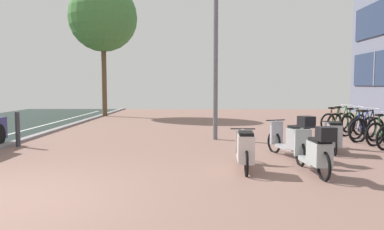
% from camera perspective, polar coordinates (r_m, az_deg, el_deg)
% --- Properties ---
extents(ground, '(21.00, 40.00, 0.13)m').
position_cam_1_polar(ground, '(5.50, -13.98, -13.27)').
color(ground, black).
extents(bicycle_rack_05, '(1.20, 0.58, 0.94)m').
position_cam_1_polar(bicycle_rack_05, '(11.41, 27.52, -2.52)').
color(bicycle_rack_05, black).
rests_on(bicycle_rack_05, ground).
extents(bicycle_rack_06, '(1.33, 0.65, 1.02)m').
position_cam_1_polar(bicycle_rack_06, '(11.94, 25.52, -2.03)').
color(bicycle_rack_06, black).
rests_on(bicycle_rack_06, ground).
extents(bicycle_rack_07, '(1.21, 0.74, 0.97)m').
position_cam_1_polar(bicycle_rack_07, '(12.60, 24.97, -1.74)').
color(bicycle_rack_07, black).
rests_on(bicycle_rack_07, ground).
extents(bicycle_rack_08, '(1.24, 0.75, 0.99)m').
position_cam_1_polar(bicycle_rack_08, '(13.19, 23.76, -1.41)').
color(bicycle_rack_08, black).
rests_on(bicycle_rack_08, ground).
extents(bicycle_rack_09, '(1.29, 0.74, 1.01)m').
position_cam_1_polar(bicycle_rack_09, '(13.75, 22.22, -1.10)').
color(bicycle_rack_09, black).
rests_on(bicycle_rack_09, ground).
extents(bicycle_rack_10, '(1.22, 0.56, 0.93)m').
position_cam_1_polar(bicycle_rack_10, '(14.37, 21.29, -0.94)').
color(bicycle_rack_10, black).
rests_on(bicycle_rack_10, ground).
extents(scooter_near, '(0.85, 1.64, 1.02)m').
position_cam_1_polar(scooter_near, '(8.59, 15.50, -3.50)').
color(scooter_near, black).
rests_on(scooter_near, ground).
extents(scooter_mid, '(0.71, 1.69, 0.80)m').
position_cam_1_polar(scooter_mid, '(9.67, 21.14, -3.08)').
color(scooter_mid, black).
rests_on(scooter_mid, ground).
extents(scooter_far, '(0.52, 1.72, 0.97)m').
position_cam_1_polar(scooter_far, '(7.15, 18.62, -5.37)').
color(scooter_far, black).
rests_on(scooter_far, ground).
extents(scooter_extra, '(0.52, 1.70, 0.81)m').
position_cam_1_polar(scooter_extra, '(7.21, 8.23, -5.33)').
color(scooter_extra, black).
rests_on(scooter_extra, ground).
extents(lamp_post, '(0.20, 0.52, 6.07)m').
position_cam_1_polar(lamp_post, '(11.25, 3.71, 13.38)').
color(lamp_post, slate).
rests_on(lamp_post, ground).
extents(street_tree, '(3.56, 3.56, 6.96)m').
position_cam_1_polar(street_tree, '(20.35, -13.66, 14.49)').
color(street_tree, brown).
rests_on(street_tree, ground).
extents(bollard_far, '(0.12, 0.12, 0.94)m').
position_cam_1_polar(bollard_far, '(10.88, -25.45, -2.04)').
color(bollard_far, '#38383D').
rests_on(bollard_far, ground).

